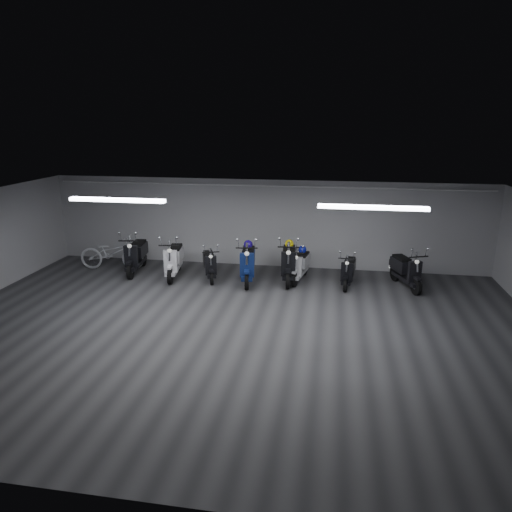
% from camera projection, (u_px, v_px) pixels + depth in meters
% --- Properties ---
extents(floor, '(14.00, 10.00, 0.01)m').
position_uv_depth(floor, '(232.00, 331.00, 10.57)').
color(floor, '#353638').
rests_on(floor, ground).
extents(ceiling, '(14.00, 10.00, 0.01)m').
position_uv_depth(ceiling, '(230.00, 209.00, 9.78)').
color(ceiling, slate).
rests_on(ceiling, ground).
extents(back_wall, '(14.00, 0.01, 2.80)m').
position_uv_depth(back_wall, '(265.00, 224.00, 14.91)').
color(back_wall, '#AFAFB1').
rests_on(back_wall, ground).
extents(front_wall, '(14.00, 0.01, 2.80)m').
position_uv_depth(front_wall, '(138.00, 406.00, 5.44)').
color(front_wall, '#AFAFB1').
rests_on(front_wall, ground).
extents(fluor_strip_left, '(2.40, 0.18, 0.08)m').
position_uv_depth(fluor_strip_left, '(117.00, 200.00, 11.22)').
color(fluor_strip_left, white).
rests_on(fluor_strip_left, ceiling).
extents(fluor_strip_right, '(2.40, 0.18, 0.08)m').
position_uv_depth(fluor_strip_right, '(373.00, 207.00, 10.27)').
color(fluor_strip_right, white).
rests_on(fluor_strip_right, ceiling).
extents(conduit, '(13.60, 0.05, 0.05)m').
position_uv_depth(conduit, '(264.00, 186.00, 14.49)').
color(conduit, white).
rests_on(conduit, back_wall).
extents(scooter_0, '(0.89, 2.03, 1.46)m').
position_uv_depth(scooter_0, '(136.00, 250.00, 14.41)').
color(scooter_0, black).
rests_on(scooter_0, floor).
extents(scooter_2, '(0.92, 2.00, 1.44)m').
position_uv_depth(scooter_2, '(174.00, 254.00, 13.98)').
color(scooter_2, silver).
rests_on(scooter_2, floor).
extents(scooter_3, '(1.07, 1.71, 1.21)m').
position_uv_depth(scooter_3, '(209.00, 259.00, 13.85)').
color(scooter_3, black).
rests_on(scooter_3, floor).
extents(scooter_4, '(0.94, 2.08, 1.49)m').
position_uv_depth(scooter_4, '(248.00, 257.00, 13.56)').
color(scooter_4, navy).
rests_on(scooter_4, floor).
extents(scooter_5, '(0.82, 2.06, 1.50)m').
position_uv_depth(scooter_5, '(289.00, 256.00, 13.64)').
color(scooter_5, black).
rests_on(scooter_5, floor).
extents(scooter_6, '(0.86, 1.76, 1.25)m').
position_uv_depth(scooter_6, '(300.00, 260.00, 13.68)').
color(scooter_6, '#AEAFB3').
rests_on(scooter_6, floor).
extents(scooter_7, '(0.75, 1.64, 1.18)m').
position_uv_depth(scooter_7, '(349.00, 266.00, 13.28)').
color(scooter_7, black).
rests_on(scooter_7, floor).
extents(scooter_8, '(1.19, 1.89, 1.34)m').
position_uv_depth(scooter_8, '(407.00, 265.00, 13.10)').
color(scooter_8, black).
rests_on(scooter_8, floor).
extents(bicycle, '(2.08, 0.93, 1.30)m').
position_uv_depth(bicycle, '(111.00, 249.00, 14.76)').
color(bicycle, white).
rests_on(bicycle, floor).
extents(helmet_0, '(0.27, 0.27, 0.27)m').
position_uv_depth(helmet_0, '(248.00, 244.00, 13.74)').
color(helmet_0, '#210C8B').
rests_on(helmet_0, scooter_4).
extents(helmet_1, '(0.24, 0.24, 0.24)m').
position_uv_depth(helmet_1, '(302.00, 250.00, 13.81)').
color(helmet_1, '#0C138C').
rests_on(helmet_1, scooter_6).
extents(helmet_2, '(0.26, 0.26, 0.26)m').
position_uv_depth(helmet_2, '(289.00, 244.00, 13.82)').
color(helmet_2, yellow).
rests_on(helmet_2, scooter_5).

